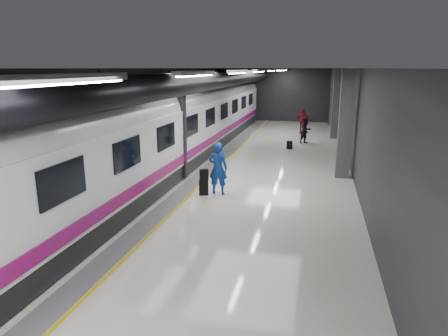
# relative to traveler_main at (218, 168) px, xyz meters

# --- Properties ---
(ground) EXTENTS (40.00, 40.00, 0.00)m
(ground) POSITION_rel_traveler_main_xyz_m (0.01, 1.50, -0.96)
(ground) COLOR silver
(ground) RESTS_ON ground
(platform_hall) EXTENTS (10.02, 40.02, 4.51)m
(platform_hall) POSITION_rel_traveler_main_xyz_m (-0.28, 2.46, 2.57)
(platform_hall) COLOR black
(platform_hall) RESTS_ON ground
(train) EXTENTS (3.05, 38.00, 4.05)m
(train) POSITION_rel_traveler_main_xyz_m (-3.24, 1.50, 1.11)
(train) COLOR black
(train) RESTS_ON ground
(traveler_main) EXTENTS (0.71, 0.47, 1.93)m
(traveler_main) POSITION_rel_traveler_main_xyz_m (0.00, 0.00, 0.00)
(traveler_main) COLOR #1652AC
(traveler_main) RESTS_ON ground
(suitcase_main) EXTENTS (0.39, 0.31, 0.56)m
(suitcase_main) POSITION_rel_traveler_main_xyz_m (-0.48, -0.26, -0.68)
(suitcase_main) COLOR black
(suitcase_main) RESTS_ON ground
(shoulder_bag) EXTENTS (0.35, 0.28, 0.41)m
(shoulder_bag) POSITION_rel_traveler_main_xyz_m (-0.45, -0.29, -0.19)
(shoulder_bag) COLOR black
(shoulder_bag) RESTS_ON suitcase_main
(traveler_far_a) EXTENTS (0.97, 0.96, 1.58)m
(traveler_far_a) POSITION_rel_traveler_main_xyz_m (2.76, 11.08, -0.17)
(traveler_far_a) COLOR black
(traveler_far_a) RESTS_ON ground
(traveler_far_b) EXTENTS (1.09, 0.51, 1.82)m
(traveler_far_b) POSITION_rel_traveler_main_xyz_m (2.37, 14.99, -0.05)
(traveler_far_b) COLOR maroon
(traveler_far_b) RESTS_ON ground
(suitcase_far) EXTENTS (0.35, 0.28, 0.46)m
(suitcase_far) POSITION_rel_traveler_main_xyz_m (1.93, 9.11, -0.73)
(suitcase_far) COLOR black
(suitcase_far) RESTS_ON ground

